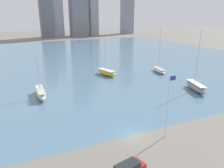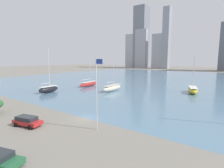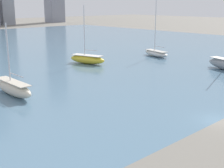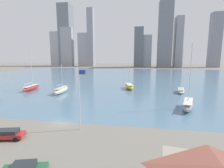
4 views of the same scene
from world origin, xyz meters
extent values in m
plane|color=gray|center=(0.00, 0.00, 0.00)|extent=(500.00, 500.00, 0.00)
cube|color=slate|center=(0.00, 70.00, 0.00)|extent=(180.00, 140.00, 0.00)
cylinder|color=silver|center=(4.59, -2.68, 5.34)|extent=(0.14, 0.14, 10.68)
cube|color=#1E3899|center=(5.21, -2.68, 10.18)|extent=(1.10, 0.03, 0.70)
cube|color=#A8A8B2|center=(-87.24, 174.92, 20.45)|extent=(13.26, 12.13, 40.90)
cube|color=slate|center=(-75.76, 175.77, 36.21)|extent=(14.35, 15.80, 72.42)
cube|color=#9E9EA8|center=(-73.03, 171.38, 22.70)|extent=(13.41, 7.45, 45.40)
cube|color=#9E9EA8|center=(-51.34, 173.27, 19.29)|extent=(15.05, 9.88, 38.58)
cube|color=#8E939E|center=(-43.44, 171.30, 32.83)|extent=(7.14, 8.43, 65.67)
cube|color=slate|center=(11.88, 169.66, 21.60)|extent=(9.80, 11.67, 43.20)
cube|color=#8E939E|center=(19.67, 171.62, 17.40)|extent=(12.30, 11.66, 34.79)
cube|color=slate|center=(39.30, 167.30, 34.13)|extent=(14.24, 11.62, 68.26)
cube|color=#8E939E|center=(54.28, 174.26, 26.85)|extent=(7.60, 15.77, 53.70)
cube|color=gray|center=(91.67, 174.63, 28.45)|extent=(10.46, 10.14, 56.89)
ellipsoid|color=yellow|center=(10.58, 36.49, 0.94)|extent=(4.98, 8.88, 1.88)
cube|color=silver|center=(10.58, 36.49, 1.83)|extent=(4.09, 7.28, 0.10)
cube|color=#2D2D33|center=(10.58, 36.49, 0.43)|extent=(0.60, 1.51, 0.85)
cylinder|color=silver|center=(10.40, 37.10, 7.08)|extent=(0.18, 0.18, 10.40)
cylinder|color=silver|center=(10.88, 35.55, 2.98)|extent=(1.10, 3.15, 0.14)
ellipsoid|color=gray|center=(26.36, 12.71, 1.06)|extent=(5.09, 9.92, 2.11)
cube|color=silver|center=(26.36, 12.71, 2.06)|extent=(4.18, 8.14, 0.10)
cube|color=#2D2D33|center=(26.36, 12.71, 0.48)|extent=(0.66, 1.71, 0.95)
cylinder|color=silver|center=(26.57, 13.40, 8.99)|extent=(0.18, 0.18, 13.75)
cylinder|color=silver|center=(25.87, 11.08, 3.21)|extent=(1.54, 4.67, 0.14)
ellipsoid|color=beige|center=(-11.99, 24.79, 1.02)|extent=(2.05, 9.65, 2.04)
cube|color=beige|center=(-11.99, 24.79, 1.99)|extent=(1.68, 7.91, 0.10)
cube|color=#2D2D33|center=(-11.99, 24.79, 0.46)|extent=(0.16, 1.74, 0.92)
cylinder|color=silver|center=(-11.99, 25.51, 6.06)|extent=(0.18, 0.18, 8.03)
cylinder|color=silver|center=(-11.99, 23.55, 3.14)|extent=(0.15, 3.93, 0.14)
ellipsoid|color=#B72828|center=(-25.45, 27.98, 0.88)|extent=(2.31, 10.61, 1.75)
cube|color=silver|center=(-25.45, 27.98, 1.70)|extent=(1.89, 8.70, 0.10)
cube|color=#2D2D33|center=(-25.45, 27.98, 0.40)|extent=(0.26, 1.90, 0.79)
cylinder|color=silver|center=(-25.49, 28.76, 8.54)|extent=(0.18, 0.18, 13.58)
cylinder|color=silver|center=(-25.34, 26.05, 2.85)|extent=(0.44, 5.43, 0.14)
ellipsoid|color=white|center=(28.95, 32.57, 0.71)|extent=(3.94, 8.51, 1.42)
cube|color=#BCB7AD|center=(28.95, 32.57, 1.37)|extent=(3.23, 6.98, 0.10)
cube|color=#2D2D33|center=(28.95, 32.57, 0.32)|extent=(0.45, 1.48, 0.64)
cylinder|color=silver|center=(29.07, 33.17, 8.34)|extent=(0.18, 0.18, 13.84)
cylinder|color=silver|center=(28.71, 31.42, 2.52)|extent=(0.85, 3.53, 0.14)
cube|color=#B22323|center=(-5.23, -7.99, 0.65)|extent=(4.96, 2.92, 0.62)
cube|color=#23282D|center=(-5.41, -8.03, 1.26)|extent=(3.55, 2.38, 0.60)
cylinder|color=black|center=(-4.04, -6.71, 0.34)|extent=(0.73, 0.42, 0.68)
cylinder|color=black|center=(-3.60, -8.62, 0.34)|extent=(0.73, 0.42, 0.68)
cylinder|color=black|center=(-6.85, -7.36, 0.34)|extent=(0.73, 0.42, 0.68)
cube|color=#23282D|center=(2.72, -15.30, 1.20)|extent=(2.79, 2.35, 0.55)
cylinder|color=black|center=(1.01, -14.73, 0.33)|extent=(0.71, 0.45, 0.65)
cylinder|color=black|center=(3.87, -13.91, 0.33)|extent=(0.71, 0.45, 0.65)
camera|label=1|loc=(-16.72, -28.28, 19.71)|focal=35.00mm
camera|label=2|loc=(20.99, -21.85, 10.50)|focal=28.00mm
camera|label=3|loc=(-30.54, -15.60, 12.54)|focal=50.00mm
camera|label=4|loc=(14.90, -30.58, 12.98)|focal=28.00mm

